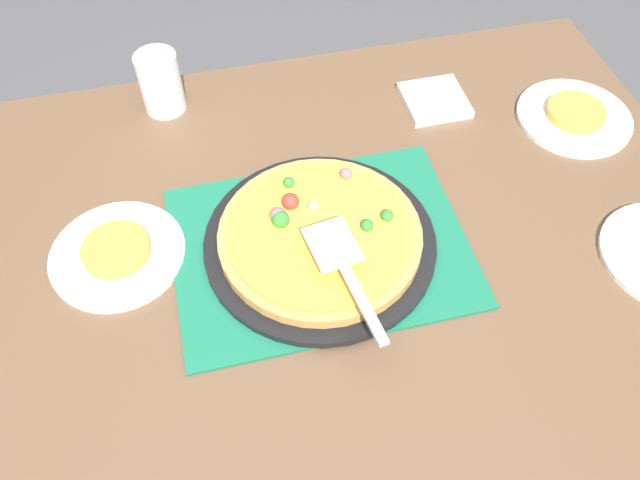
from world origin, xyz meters
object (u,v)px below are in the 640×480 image
(served_slice_left, at_px, (116,250))
(cup_far, at_px, (161,83))
(pizza, at_px, (319,234))
(pizza_server, at_px, (345,268))
(napkin_stack, at_px, (434,100))
(served_slice_right, at_px, (576,112))
(plate_near_left, at_px, (118,254))
(pizza_pan, at_px, (320,243))
(plate_far_right, at_px, (574,117))

(served_slice_left, bearing_deg, cup_far, -107.56)
(pizza, relative_size, pizza_server, 1.41)
(napkin_stack, bearing_deg, served_slice_left, 20.47)
(served_slice_right, height_order, cup_far, cup_far)
(napkin_stack, bearing_deg, pizza, 43.84)
(plate_near_left, bearing_deg, pizza_pan, 169.61)
(plate_near_left, bearing_deg, pizza_server, 155.27)
(served_slice_left, relative_size, pizza_server, 0.47)
(served_slice_left, bearing_deg, plate_near_left, 90.00)
(pizza_pan, relative_size, plate_far_right, 1.73)
(cup_far, bearing_deg, served_slice_left, 72.44)
(cup_far, relative_size, pizza_server, 0.51)
(served_slice_left, xyz_separation_m, served_slice_right, (-0.88, -0.13, 0.00))
(pizza_server, bearing_deg, pizza, -81.44)
(pizza_pan, height_order, plate_near_left, pizza_pan)
(pizza_pan, relative_size, pizza_server, 1.63)
(cup_far, bearing_deg, pizza, 117.77)
(served_slice_right, xyz_separation_m, pizza_server, (0.54, 0.28, 0.05))
(plate_far_right, distance_m, pizza_server, 0.61)
(served_slice_right, bearing_deg, plate_far_right, 0.00)
(plate_near_left, height_order, napkin_stack, napkin_stack)
(served_slice_right, bearing_deg, pizza_pan, 18.70)
(pizza_server, bearing_deg, pizza_pan, -81.54)
(plate_near_left, distance_m, napkin_stack, 0.67)
(pizza, relative_size, cup_far, 2.75)
(served_slice_right, height_order, napkin_stack, served_slice_right)
(served_slice_left, bearing_deg, pizza, 169.89)
(plate_near_left, xyz_separation_m, served_slice_left, (0.00, -0.00, 0.01))
(pizza, height_order, plate_far_right, pizza)
(pizza_pan, distance_m, served_slice_left, 0.33)
(pizza, bearing_deg, napkin_stack, -136.16)
(pizza_pan, xyz_separation_m, pizza, (0.00, -0.00, 0.02))
(served_slice_right, xyz_separation_m, napkin_stack, (0.25, -0.11, -0.01))
(plate_near_left, height_order, cup_far, cup_far)
(pizza_pan, height_order, served_slice_left, served_slice_left)
(served_slice_right, relative_size, napkin_stack, 0.92)
(cup_far, bearing_deg, pizza_server, 114.39)
(pizza_pan, distance_m, plate_far_right, 0.58)
(plate_near_left, distance_m, served_slice_left, 0.01)
(plate_near_left, relative_size, cup_far, 1.83)
(pizza_pan, bearing_deg, plate_far_right, -161.30)
(plate_near_left, distance_m, cup_far, 0.37)
(pizza, distance_m, cup_far, 0.46)
(plate_far_right, xyz_separation_m, served_slice_left, (0.88, 0.13, 0.01))
(pizza_pan, bearing_deg, pizza_server, 98.46)
(pizza_pan, distance_m, served_slice_right, 0.58)
(plate_near_left, bearing_deg, served_slice_right, -171.74)
(pizza_pan, height_order, pizza, pizza)
(served_slice_left, bearing_deg, served_slice_right, -171.74)
(plate_far_right, distance_m, cup_far, 0.80)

